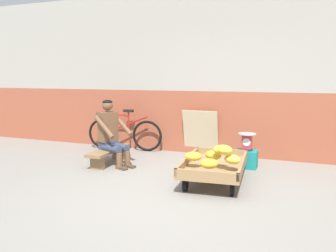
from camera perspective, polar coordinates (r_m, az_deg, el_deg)
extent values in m
plane|color=gray|center=(4.31, -1.02, -12.79)|extent=(80.00, 80.00, 0.00)
cube|color=#A35138|center=(6.93, 8.47, 0.55)|extent=(16.00, 0.30, 1.25)
cube|color=#A8A399|center=(6.90, 8.76, 13.86)|extent=(16.00, 0.30, 1.96)
cube|color=#99754C|center=(5.12, 7.71, -6.68)|extent=(0.96, 1.51, 0.05)
cube|color=#99754C|center=(5.17, 3.32, -5.60)|extent=(0.17, 1.44, 0.10)
cube|color=#99754C|center=(5.05, 12.23, -6.10)|extent=(0.17, 1.44, 0.10)
cube|color=#99754C|center=(5.77, 8.80, -4.21)|extent=(0.84, 0.11, 0.10)
cube|color=#99754C|center=(4.43, 6.31, -8.02)|extent=(0.84, 0.11, 0.10)
cylinder|color=black|center=(5.68, 5.31, -6.62)|extent=(0.07, 0.18, 0.18)
cylinder|color=black|center=(5.60, 11.69, -6.99)|extent=(0.07, 0.18, 0.18)
cylinder|color=black|center=(4.74, 2.89, -9.66)|extent=(0.07, 0.18, 0.18)
cylinder|color=black|center=(4.64, 10.60, -10.19)|extent=(0.07, 0.18, 0.18)
ellipsoid|color=gold|center=(4.52, 6.86, -6.20)|extent=(0.29, 0.26, 0.13)
ellipsoid|color=yellow|center=(4.79, 10.59, -5.44)|extent=(0.30, 0.27, 0.13)
ellipsoid|color=gold|center=(4.89, 4.23, -5.02)|extent=(0.27, 0.22, 0.13)
ellipsoid|color=gold|center=(5.00, 7.48, -4.79)|extent=(0.26, 0.21, 0.13)
ellipsoid|color=yellow|center=(4.75, 9.29, -3.89)|extent=(0.30, 0.27, 0.13)
ellipsoid|color=yellow|center=(4.81, 8.88, -3.87)|extent=(0.30, 0.27, 0.13)
cube|color=olive|center=(6.20, -9.80, -3.97)|extent=(0.34, 1.11, 0.05)
cube|color=olive|center=(6.56, -8.12, -4.47)|extent=(0.24, 0.09, 0.22)
cube|color=olive|center=(5.91, -11.59, -5.98)|extent=(0.24, 0.09, 0.22)
cylinder|color=brown|center=(5.98, -6.73, -5.45)|extent=(0.10, 0.10, 0.27)
cube|color=#4C3D2D|center=(5.96, -6.33, -6.62)|extent=(0.24, 0.16, 0.04)
cylinder|color=#38425B|center=(6.09, -7.99, -3.44)|extent=(0.42, 0.26, 0.13)
cylinder|color=brown|center=(5.87, -8.06, -5.74)|extent=(0.10, 0.10, 0.27)
cube|color=#4C3D2D|center=(5.85, -7.67, -6.94)|extent=(0.24, 0.16, 0.04)
cylinder|color=#38425B|center=(5.98, -9.32, -3.69)|extent=(0.42, 0.26, 0.13)
cube|color=#38425B|center=(6.18, -9.82, -3.11)|extent=(0.31, 0.34, 0.14)
cube|color=brown|center=(6.13, -9.89, -0.09)|extent=(0.28, 0.36, 0.52)
cylinder|color=brown|center=(6.12, -7.50, 0.21)|extent=(0.47, 0.24, 0.36)
cylinder|color=brown|center=(5.88, -10.49, -0.20)|extent=(0.47, 0.24, 0.36)
sphere|color=brown|center=(6.09, -9.98, 3.41)|extent=(0.19, 0.19, 0.19)
ellipsoid|color=black|center=(6.08, -9.99, 3.90)|extent=(0.17, 0.17, 0.09)
cube|color=#19847F|center=(6.03, 12.82, -5.35)|extent=(0.36, 0.28, 0.30)
cylinder|color=#28282D|center=(5.99, 12.87, -3.81)|extent=(0.20, 0.20, 0.03)
cube|color=#C6384C|center=(5.97, 12.91, -2.54)|extent=(0.16, 0.10, 0.24)
cylinder|color=white|center=(5.91, 12.83, -2.64)|extent=(0.13, 0.01, 0.13)
cylinder|color=#B2B5BA|center=(5.94, 12.96, -1.27)|extent=(0.30, 0.30, 0.01)
torus|color=black|center=(7.53, -10.79, -1.25)|extent=(0.64, 0.11, 0.64)
torus|color=black|center=(7.13, -3.46, -1.65)|extent=(0.64, 0.11, 0.64)
cylinder|color=#AD231E|center=(7.29, -7.26, 0.10)|extent=(1.03, 0.13, 0.43)
cylinder|color=#AD231E|center=(7.24, -6.54, 0.38)|extent=(0.04, 0.04, 0.48)
cylinder|color=#AD231E|center=(7.34, -8.76, 2.02)|extent=(0.62, 0.09, 0.12)
cube|color=black|center=(7.21, -6.57, 2.51)|extent=(0.21, 0.12, 0.05)
cylinder|color=black|center=(7.47, -10.89, 2.23)|extent=(0.07, 0.48, 0.03)
cube|color=#C6B289|center=(6.84, 5.39, -1.08)|extent=(0.70, 0.21, 0.88)
cube|color=green|center=(5.61, 11.08, -6.63)|extent=(0.18, 0.12, 0.24)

